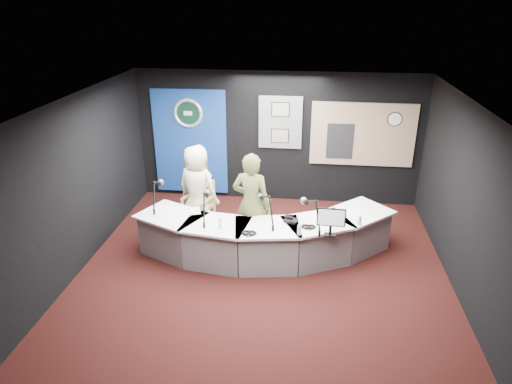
# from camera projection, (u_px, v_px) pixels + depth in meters

# --- Properties ---
(ground) EXTENTS (6.00, 6.00, 0.00)m
(ground) POSITION_uv_depth(u_px,v_px,m) (262.00, 273.00, 7.48)
(ground) COLOR black
(ground) RESTS_ON ground
(ceiling) EXTENTS (6.00, 6.00, 0.02)m
(ceiling) POSITION_uv_depth(u_px,v_px,m) (263.00, 104.00, 6.36)
(ceiling) COLOR silver
(ceiling) RESTS_ON ground
(wall_back) EXTENTS (6.00, 0.02, 2.80)m
(wall_back) POSITION_uv_depth(u_px,v_px,m) (278.00, 138.00, 9.65)
(wall_back) COLOR black
(wall_back) RESTS_ON ground
(wall_front) EXTENTS (6.00, 0.02, 2.80)m
(wall_front) POSITION_uv_depth(u_px,v_px,m) (228.00, 327.00, 4.19)
(wall_front) COLOR black
(wall_front) RESTS_ON ground
(wall_left) EXTENTS (0.02, 6.00, 2.80)m
(wall_left) POSITION_uv_depth(u_px,v_px,m) (76.00, 186.00, 7.25)
(wall_left) COLOR black
(wall_left) RESTS_ON ground
(wall_right) EXTENTS (0.02, 6.00, 2.80)m
(wall_right) POSITION_uv_depth(u_px,v_px,m) (469.00, 206.00, 6.60)
(wall_right) COLOR black
(wall_right) RESTS_ON ground
(broadcast_desk) EXTENTS (4.50, 1.90, 0.75)m
(broadcast_desk) POSITION_uv_depth(u_px,v_px,m) (263.00, 237.00, 7.84)
(broadcast_desk) COLOR silver
(broadcast_desk) RESTS_ON ground
(backdrop_panel) EXTENTS (1.60, 0.05, 2.30)m
(backdrop_panel) POSITION_uv_depth(u_px,v_px,m) (190.00, 142.00, 9.89)
(backdrop_panel) COLOR navy
(backdrop_panel) RESTS_ON wall_back
(agency_seal) EXTENTS (0.63, 0.07, 0.63)m
(agency_seal) POSITION_uv_depth(u_px,v_px,m) (188.00, 113.00, 9.60)
(agency_seal) COLOR silver
(agency_seal) RESTS_ON backdrop_panel
(seal_center) EXTENTS (0.48, 0.01, 0.48)m
(seal_center) POSITION_uv_depth(u_px,v_px,m) (188.00, 113.00, 9.60)
(seal_center) COLOR black
(seal_center) RESTS_ON backdrop_panel
(pinboard) EXTENTS (0.90, 0.04, 1.10)m
(pinboard) POSITION_uv_depth(u_px,v_px,m) (280.00, 123.00, 9.48)
(pinboard) COLOR slate
(pinboard) RESTS_ON wall_back
(framed_photo_upper) EXTENTS (0.34, 0.02, 0.27)m
(framed_photo_upper) POSITION_uv_depth(u_px,v_px,m) (281.00, 110.00, 9.34)
(framed_photo_upper) COLOR gray
(framed_photo_upper) RESTS_ON pinboard
(framed_photo_lower) EXTENTS (0.34, 0.02, 0.27)m
(framed_photo_lower) POSITION_uv_depth(u_px,v_px,m) (280.00, 136.00, 9.57)
(framed_photo_lower) COLOR gray
(framed_photo_lower) RESTS_ON pinboard
(booth_window_frame) EXTENTS (2.12, 0.06, 1.32)m
(booth_window_frame) POSITION_uv_depth(u_px,v_px,m) (363.00, 135.00, 9.37)
(booth_window_frame) COLOR #A07F64
(booth_window_frame) RESTS_ON wall_back
(booth_glow) EXTENTS (2.00, 0.02, 1.20)m
(booth_glow) POSITION_uv_depth(u_px,v_px,m) (363.00, 135.00, 9.37)
(booth_glow) COLOR #D4B686
(booth_glow) RESTS_ON booth_window_frame
(equipment_rack) EXTENTS (0.55, 0.02, 0.75)m
(equipment_rack) POSITION_uv_depth(u_px,v_px,m) (340.00, 141.00, 9.46)
(equipment_rack) COLOR black
(equipment_rack) RESTS_ON booth_window_frame
(wall_clock) EXTENTS (0.28, 0.01, 0.28)m
(wall_clock) POSITION_uv_depth(u_px,v_px,m) (395.00, 119.00, 9.14)
(wall_clock) COLOR white
(wall_clock) RESTS_ON booth_window_frame
(armchair_left) EXTENTS (0.74, 0.74, 1.01)m
(armchair_left) POSITION_uv_depth(u_px,v_px,m) (198.00, 204.00, 8.76)
(armchair_left) COLOR tan
(armchair_left) RESTS_ON ground
(armchair_right) EXTENTS (0.70, 0.70, 0.93)m
(armchair_right) POSITION_uv_depth(u_px,v_px,m) (251.00, 227.00, 7.99)
(armchair_right) COLOR tan
(armchair_right) RESTS_ON ground
(draped_jacket) EXTENTS (0.50, 0.28, 0.70)m
(draped_jacket) POSITION_uv_depth(u_px,v_px,m) (195.00, 193.00, 8.93)
(draped_jacket) COLOR slate
(draped_jacket) RESTS_ON armchair_left
(person_man) EXTENTS (0.95, 0.77, 1.67)m
(person_man) POSITION_uv_depth(u_px,v_px,m) (197.00, 188.00, 8.62)
(person_man) COLOR beige
(person_man) RESTS_ON ground
(person_woman) EXTENTS (0.72, 0.53, 1.82)m
(person_woman) POSITION_uv_depth(u_px,v_px,m) (251.00, 204.00, 7.82)
(person_woman) COLOR brown
(person_woman) RESTS_ON ground
(computer_monitor) EXTENTS (0.41, 0.04, 0.28)m
(computer_monitor) POSITION_uv_depth(u_px,v_px,m) (331.00, 217.00, 6.99)
(computer_monitor) COLOR black
(computer_monitor) RESTS_ON broadcast_desk
(desk_phone) EXTENTS (0.25, 0.23, 0.05)m
(desk_phone) POSITION_uv_depth(u_px,v_px,m) (291.00, 221.00, 7.52)
(desk_phone) COLOR black
(desk_phone) RESTS_ON broadcast_desk
(headphones_near) EXTENTS (0.20, 0.20, 0.03)m
(headphones_near) POSITION_uv_depth(u_px,v_px,m) (308.00, 227.00, 7.34)
(headphones_near) COLOR black
(headphones_near) RESTS_ON broadcast_desk
(headphones_far) EXTENTS (0.23, 0.23, 0.04)m
(headphones_far) POSITION_uv_depth(u_px,v_px,m) (249.00, 233.00, 7.15)
(headphones_far) COLOR black
(headphones_far) RESTS_ON broadcast_desk
(paper_stack) EXTENTS (0.28, 0.33, 0.00)m
(paper_stack) POSITION_uv_depth(u_px,v_px,m) (194.00, 211.00, 7.91)
(paper_stack) COLOR white
(paper_stack) RESTS_ON broadcast_desk
(notepad) EXTENTS (0.25, 0.32, 0.00)m
(notepad) POSITION_uv_depth(u_px,v_px,m) (223.00, 223.00, 7.48)
(notepad) COLOR white
(notepad) RESTS_ON broadcast_desk
(boom_mic_a) EXTENTS (0.17, 0.74, 0.60)m
(boom_mic_a) POSITION_uv_depth(u_px,v_px,m) (157.00, 191.00, 7.96)
(boom_mic_a) COLOR black
(boom_mic_a) RESTS_ON broadcast_desk
(boom_mic_b) EXTENTS (0.19, 0.74, 0.60)m
(boom_mic_b) POSITION_uv_depth(u_px,v_px,m) (206.00, 203.00, 7.51)
(boom_mic_b) COLOR black
(boom_mic_b) RESTS_ON broadcast_desk
(boom_mic_c) EXTENTS (0.39, 0.68, 0.60)m
(boom_mic_c) POSITION_uv_depth(u_px,v_px,m) (266.00, 206.00, 7.40)
(boom_mic_c) COLOR black
(boom_mic_c) RESTS_ON broadcast_desk
(boom_mic_d) EXTENTS (0.39, 0.68, 0.60)m
(boom_mic_d) POSITION_uv_depth(u_px,v_px,m) (312.00, 211.00, 7.24)
(boom_mic_d) COLOR black
(boom_mic_d) RESTS_ON broadcast_desk
(water_bottles) EXTENTS (2.29, 0.50, 0.18)m
(water_bottles) POSITION_uv_depth(u_px,v_px,m) (290.00, 222.00, 7.32)
(water_bottles) COLOR silver
(water_bottles) RESTS_ON broadcast_desk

